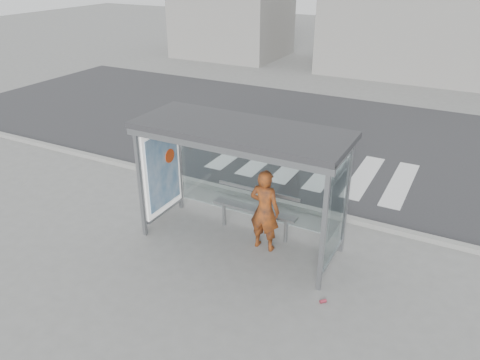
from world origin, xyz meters
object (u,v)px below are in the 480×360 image
Objects in this scene: bus_shelter at (225,153)px; soda_can at (323,301)px; person at (265,210)px; bench at (255,209)px.

bus_shelter is 3.41m from soda_can.
person reaches higher than bench.
bus_shelter is at bearing 157.13° from soda_can.
person is 2.18m from soda_can.
bench is 16.59× the size of soda_can.
person is at bearing 146.84° from soda_can.
bench is 2.66m from soda_can.
person is 0.67m from bench.
soda_can is at bearing -22.87° from bus_shelter.
bus_shelter reaches higher than person.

